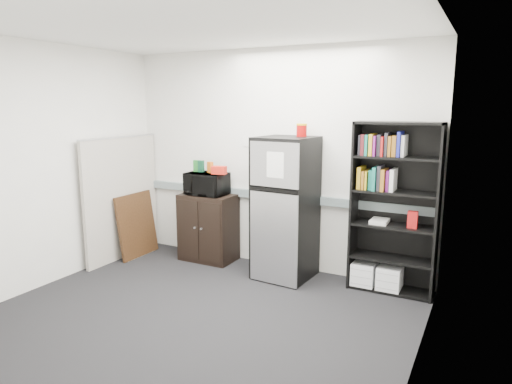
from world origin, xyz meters
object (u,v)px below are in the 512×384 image
bookshelf (393,204)px  refrigerator (285,208)px  cubicle_partition (122,198)px  cabinet (208,227)px  microwave (207,184)px

bookshelf → refrigerator: (-1.19, -0.15, -0.14)m
bookshelf → refrigerator: size_ratio=1.11×
cubicle_partition → bookshelf: bearing=8.1°
bookshelf → cabinet: bearing=-178.4°
bookshelf → microwave: 2.33m
cubicle_partition → refrigerator: bearing=8.7°
microwave → cabinet: bearing=89.0°
cubicle_partition → microwave: bearing=20.6°
cabinet → cubicle_partition: bearing=-158.7°
microwave → refrigerator: refrigerator is taller
microwave → bookshelf: bearing=1.0°
bookshelf → microwave: bookshelf is taller
bookshelf → microwave: (-2.33, -0.08, 0.05)m
cubicle_partition → microwave: size_ratio=3.14×
bookshelf → refrigerator: 1.21m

